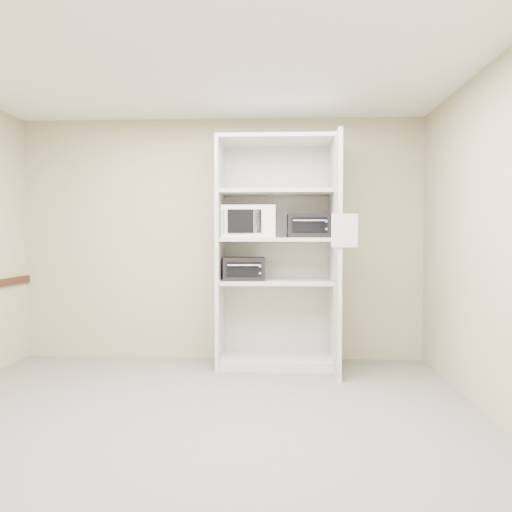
{
  "coord_description": "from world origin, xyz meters",
  "views": [
    {
      "loc": [
        0.64,
        -3.6,
        1.36
      ],
      "look_at": [
        0.42,
        1.26,
        1.19
      ],
      "focal_mm": 35.0,
      "sensor_mm": 36.0,
      "label": 1
    }
  ],
  "objects_px": {
    "microwave": "(249,222)",
    "toaster_oven_upper": "(308,226)",
    "toaster_oven_lower": "(244,269)",
    "shelving_unit": "(281,260)"
  },
  "relations": [
    {
      "from": "microwave",
      "to": "toaster_oven_upper",
      "type": "relative_size",
      "value": 1.25
    },
    {
      "from": "toaster_oven_lower",
      "to": "toaster_oven_upper",
      "type": "bearing_deg",
      "value": 3.35
    },
    {
      "from": "microwave",
      "to": "toaster_oven_upper",
      "type": "bearing_deg",
      "value": 4.52
    },
    {
      "from": "shelving_unit",
      "to": "microwave",
      "type": "distance_m",
      "value": 0.53
    },
    {
      "from": "shelving_unit",
      "to": "toaster_oven_lower",
      "type": "relative_size",
      "value": 5.55
    },
    {
      "from": "shelving_unit",
      "to": "toaster_oven_upper",
      "type": "xyz_separation_m",
      "value": [
        0.3,
        0.05,
        0.37
      ]
    },
    {
      "from": "shelving_unit",
      "to": "toaster_oven_lower",
      "type": "xyz_separation_m",
      "value": [
        -0.39,
        -0.03,
        -0.09
      ]
    },
    {
      "from": "shelving_unit",
      "to": "microwave",
      "type": "relative_size",
      "value": 4.31
    },
    {
      "from": "shelving_unit",
      "to": "toaster_oven_lower",
      "type": "height_order",
      "value": "shelving_unit"
    },
    {
      "from": "shelving_unit",
      "to": "toaster_oven_upper",
      "type": "height_order",
      "value": "shelving_unit"
    }
  ]
}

